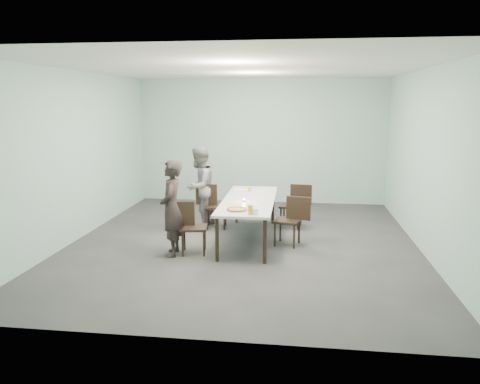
# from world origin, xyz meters

# --- Properties ---
(ground) EXTENTS (7.00, 7.00, 0.00)m
(ground) POSITION_xyz_m (0.00, 0.00, 0.00)
(ground) COLOR #333335
(ground) RESTS_ON ground
(room_shell) EXTENTS (6.02, 7.02, 3.01)m
(room_shell) POSITION_xyz_m (0.00, 0.00, 2.03)
(room_shell) COLOR #A0C9C1
(room_shell) RESTS_ON ground
(table) EXTENTS (0.93, 2.61, 0.75)m
(table) POSITION_xyz_m (0.08, 0.15, 0.69)
(table) COLOR white
(table) RESTS_ON ground
(chair_near_left) EXTENTS (0.64, 0.48, 0.87)m
(chair_near_left) POSITION_xyz_m (-0.81, -0.72, 0.50)
(chair_near_left) COLOR black
(chair_near_left) RESTS_ON ground
(chair_far_left) EXTENTS (0.63, 0.46, 0.87)m
(chair_far_left) POSITION_xyz_m (-0.73, 0.90, 0.50)
(chair_far_left) COLOR black
(chair_far_left) RESTS_ON ground
(chair_near_right) EXTENTS (0.65, 0.51, 0.87)m
(chair_near_right) POSITION_xyz_m (0.85, -0.07, 0.50)
(chair_near_right) COLOR black
(chair_near_right) RESTS_ON ground
(chair_far_right) EXTENTS (0.64, 0.48, 0.87)m
(chair_far_right) POSITION_xyz_m (0.89, 1.12, 0.50)
(chair_far_right) COLOR black
(chair_far_right) RESTS_ON ground
(diner_near) EXTENTS (0.44, 0.61, 1.55)m
(diner_near) POSITION_xyz_m (-1.06, -0.82, 0.78)
(diner_near) COLOR black
(diner_near) RESTS_ON ground
(diner_far) EXTENTS (0.82, 0.93, 1.60)m
(diner_far) POSITION_xyz_m (-1.00, 0.98, 0.80)
(diner_far) COLOR gray
(diner_far) RESTS_ON ground
(pizza) EXTENTS (0.34, 0.34, 0.04)m
(pizza) POSITION_xyz_m (-0.01, -0.76, 0.77)
(pizza) COLOR white
(pizza) RESTS_ON table
(side_plate) EXTENTS (0.18, 0.18, 0.01)m
(side_plate) POSITION_xyz_m (0.22, -0.37, 0.76)
(side_plate) COLOR white
(side_plate) RESTS_ON table
(beer_glass) EXTENTS (0.08, 0.08, 0.15)m
(beer_glass) POSITION_xyz_m (0.22, -0.99, 0.82)
(beer_glass) COLOR gold
(beer_glass) RESTS_ON table
(water_tumbler) EXTENTS (0.08, 0.08, 0.09)m
(water_tumbler) POSITION_xyz_m (0.30, -0.97, 0.80)
(water_tumbler) COLOR silver
(water_tumbler) RESTS_ON table
(tealight) EXTENTS (0.06, 0.06, 0.05)m
(tealight) POSITION_xyz_m (0.01, -0.06, 0.77)
(tealight) COLOR silver
(tealight) RESTS_ON table
(amber_tumbler) EXTENTS (0.07, 0.07, 0.08)m
(amber_tumbler) POSITION_xyz_m (0.01, 0.91, 0.79)
(amber_tumbler) COLOR gold
(amber_tumbler) RESTS_ON table
(menu) EXTENTS (0.30, 0.22, 0.01)m
(menu) POSITION_xyz_m (-0.15, 1.06, 0.75)
(menu) COLOR silver
(menu) RESTS_ON table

